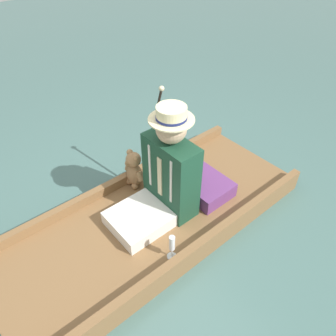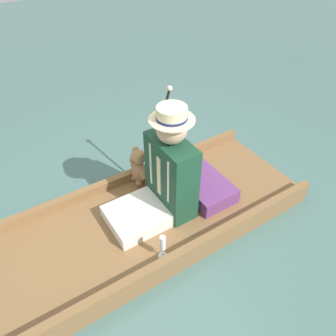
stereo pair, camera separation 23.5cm
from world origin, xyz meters
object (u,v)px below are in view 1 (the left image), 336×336
at_px(wine_glass, 172,245).
at_px(seated_person, 165,177).
at_px(teddy_bear, 134,170).
at_px(walking_cane, 153,128).

bearing_deg(wine_glass, seated_person, -33.67).
distance_m(seated_person, teddy_bear, 0.42).
relative_size(teddy_bear, walking_cane, 0.42).
relative_size(seated_person, wine_glass, 4.21).
xyz_separation_m(seated_person, walking_cane, (0.39, -0.20, 0.14)).
bearing_deg(seated_person, wine_glass, 139.86).
distance_m(teddy_bear, wine_glass, 0.80).
bearing_deg(wine_glass, walking_cane, -30.78).
bearing_deg(seated_person, walking_cane, -34.28).
height_order(seated_person, wine_glass, seated_person).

